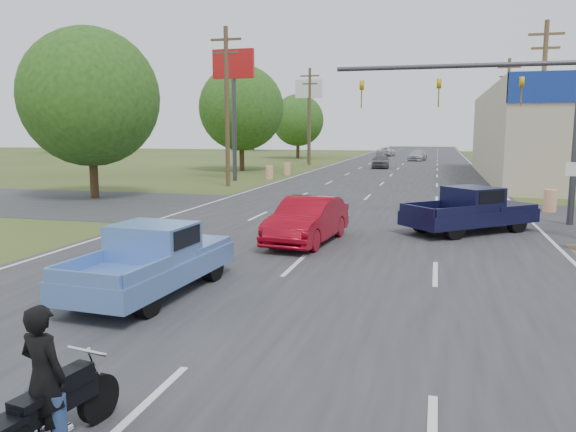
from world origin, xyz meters
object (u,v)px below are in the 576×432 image
(rider, at_px, (44,386))
(distant_car_silver, at_px, (417,155))
(red_convertible, at_px, (307,221))
(motorcycle, at_px, (43,419))
(distant_car_grey, at_px, (381,161))
(navy_pickup, at_px, (472,210))
(distant_car_white, at_px, (386,152))
(blue_pickup, at_px, (155,258))

(rider, height_order, distant_car_silver, rider)
(rider, bearing_deg, red_convertible, -80.69)
(motorcycle, distance_m, distant_car_grey, 49.99)
(navy_pickup, relative_size, distant_car_silver, 1.09)
(motorcycle, distance_m, navy_pickup, 16.51)
(distant_car_silver, relative_size, distant_car_white, 0.97)
(red_convertible, relative_size, motorcycle, 2.26)
(motorcycle, height_order, navy_pickup, navy_pickup)
(red_convertible, bearing_deg, motorcycle, -83.89)
(red_convertible, xyz_separation_m, navy_pickup, (5.17, 3.35, 0.09))
(motorcycle, relative_size, distant_car_white, 0.42)
(blue_pickup, relative_size, distant_car_grey, 1.20)
(motorcycle, distance_m, blue_pickup, 6.32)
(motorcycle, bearing_deg, blue_pickup, 117.09)
(red_convertible, relative_size, distant_car_silver, 0.99)
(navy_pickup, relative_size, distant_car_white, 1.06)
(distant_car_white, bearing_deg, red_convertible, 98.62)
(navy_pickup, bearing_deg, motorcycle, -60.55)
(blue_pickup, xyz_separation_m, distant_car_grey, (0.64, 43.95, -0.10))
(rider, xyz_separation_m, distant_car_silver, (1.68, 65.10, -0.16))
(rider, bearing_deg, distant_car_grey, -78.76)
(motorcycle, relative_size, distant_car_grey, 0.49)
(motorcycle, xyz_separation_m, rider, (0.01, 0.04, 0.37))
(distant_car_silver, bearing_deg, red_convertible, -83.47)
(distant_car_grey, bearing_deg, motorcycle, -91.89)
(navy_pickup, bearing_deg, distant_car_white, 145.85)
(red_convertible, relative_size, distant_car_white, 0.95)
(rider, relative_size, distant_car_grey, 0.41)
(rider, relative_size, distant_car_silver, 0.36)
(blue_pickup, height_order, navy_pickup, navy_pickup)
(red_convertible, distance_m, motorcycle, 12.29)
(distant_car_silver, xyz_separation_m, distant_car_white, (-4.79, 12.22, -0.01))
(distant_car_grey, distance_m, distant_car_white, 27.45)
(distant_car_grey, bearing_deg, navy_pickup, -82.56)
(navy_pickup, height_order, distant_car_white, navy_pickup)
(motorcycle, xyz_separation_m, blue_pickup, (-1.87, 6.02, 0.34))
(motorcycle, relative_size, rider, 1.20)
(red_convertible, xyz_separation_m, rider, (-0.11, -12.25, 0.09))
(red_convertible, height_order, motorcycle, red_convertible)
(distant_car_grey, bearing_deg, distant_car_white, 90.59)
(blue_pickup, bearing_deg, motorcycle, -68.89)
(distant_car_white, bearing_deg, distant_car_grey, 99.68)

